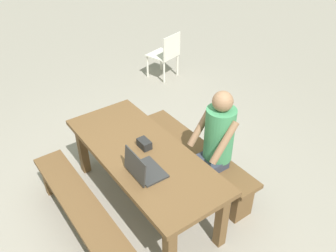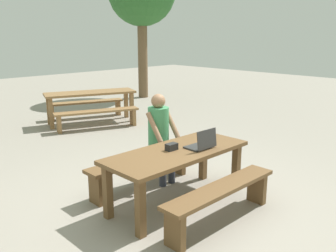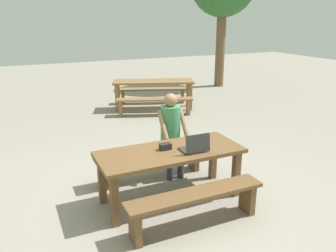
% 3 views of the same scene
% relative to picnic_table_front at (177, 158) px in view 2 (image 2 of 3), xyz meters
% --- Properties ---
extents(ground_plane, '(30.00, 30.00, 0.00)m').
position_rel_picnic_table_front_xyz_m(ground_plane, '(0.00, 0.00, -0.61)').
color(ground_plane, gray).
extents(picnic_table_front, '(1.91, 0.79, 0.71)m').
position_rel_picnic_table_front_xyz_m(picnic_table_front, '(0.00, 0.00, 0.00)').
color(picnic_table_front, brown).
rests_on(picnic_table_front, ground).
extents(bench_near, '(1.70, 0.30, 0.45)m').
position_rel_picnic_table_front_xyz_m(bench_near, '(0.00, -0.70, -0.27)').
color(bench_near, brown).
rests_on(bench_near, ground).
extents(bench_far, '(1.70, 0.30, 0.45)m').
position_rel_picnic_table_front_xyz_m(bench_far, '(0.00, 0.70, -0.27)').
color(bench_far, brown).
rests_on(bench_far, ground).
extents(laptop, '(0.35, 0.28, 0.26)m').
position_rel_picnic_table_front_xyz_m(laptop, '(0.28, -0.17, 0.17)').
color(laptop, '#2D2D2D').
rests_on(laptop, picnic_table_front).
extents(small_pouch, '(0.15, 0.09, 0.08)m').
position_rel_picnic_table_front_xyz_m(small_pouch, '(-0.05, 0.05, 0.15)').
color(small_pouch, black).
rests_on(small_pouch, picnic_table_front).
extents(person_seated, '(0.41, 0.41, 1.30)m').
position_rel_picnic_table_front_xyz_m(person_seated, '(0.33, 0.66, 0.15)').
color(person_seated, '#333847').
rests_on(person_seated, ground).
extents(picnic_table_mid, '(2.21, 1.35, 0.76)m').
position_rel_picnic_table_front_xyz_m(picnic_table_mid, '(1.61, 4.47, 0.03)').
color(picnic_table_mid, olive).
rests_on(picnic_table_mid, ground).
extents(bench_mid_south, '(1.88, 0.94, 0.43)m').
position_rel_picnic_table_front_xyz_m(bench_mid_south, '(1.40, 3.89, -0.28)').
color(bench_mid_south, olive).
rests_on(bench_mid_south, ground).
extents(bench_mid_north, '(1.88, 0.94, 0.43)m').
position_rel_picnic_table_front_xyz_m(bench_mid_north, '(1.83, 5.06, -0.28)').
color(bench_mid_north, olive).
rests_on(bench_mid_north, ground).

